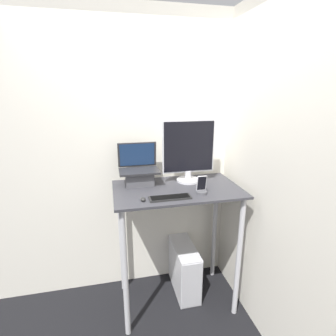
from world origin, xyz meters
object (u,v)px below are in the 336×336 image
at_px(laptop, 139,174).
at_px(keyboard, 170,198).
at_px(computer_tower, 184,268).
at_px(monitor, 189,153).
at_px(cell_phone, 202,189).
at_px(mouse, 143,199).

xyz_separation_m(laptop, keyboard, (0.19, -0.37, -0.09)).
distance_m(laptop, computer_tower, 1.07).
bearing_deg(monitor, cell_phone, -86.58).
bearing_deg(cell_phone, keyboard, -170.62).
relative_size(laptop, mouse, 6.06).
relative_size(mouse, cell_phone, 0.39).
height_order(laptop, cell_phone, laptop).
distance_m(monitor, mouse, 0.62).
bearing_deg(mouse, laptop, 87.47).
bearing_deg(keyboard, cell_phone, 9.38).
distance_m(mouse, computer_tower, 1.05).
relative_size(laptop, cell_phone, 2.37).
distance_m(laptop, monitor, 0.46).
relative_size(monitor, mouse, 9.43).
bearing_deg(cell_phone, laptop, 144.57).
height_order(laptop, keyboard, laptop).
distance_m(laptop, cell_phone, 0.56).
height_order(laptop, computer_tower, laptop).
xyz_separation_m(laptop, monitor, (0.43, -0.02, 0.16)).
xyz_separation_m(laptop, cell_phone, (0.45, -0.32, -0.06)).
height_order(monitor, mouse, monitor).
distance_m(monitor, keyboard, 0.50).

